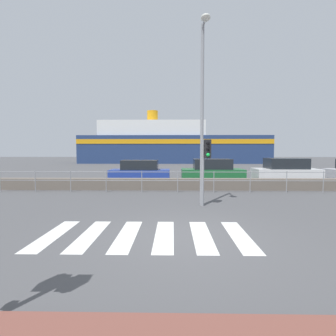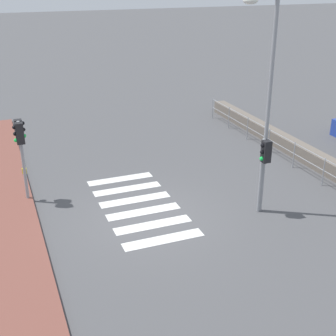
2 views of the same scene
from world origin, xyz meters
name	(u,v)px [view 2 (image 2 of 2)]	position (x,y,z in m)	size (l,w,h in m)	color
ground_plane	(148,218)	(0.00, 0.00, 0.00)	(160.00, 160.00, 0.00)	#4C4C4F
sidewalk_brick	(10,242)	(0.00, -4.10, 0.06)	(24.00, 1.80, 0.12)	brown
crosswalk	(139,205)	(-0.89, 0.00, 0.00)	(4.95, 2.40, 0.01)	silver
harbor_fence	(324,168)	(0.00, 6.57, 0.70)	(17.69, 0.04, 1.05)	gray
traffic_light_near	(20,140)	(-2.55, -3.34, 2.17)	(0.58, 0.41, 2.77)	gray
traffic_light_far	(264,160)	(0.97, 3.41, 1.80)	(0.34, 0.32, 2.45)	gray
streetlamp	(265,87)	(0.82, 3.32, 4.03)	(0.32, 1.10, 6.57)	gray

